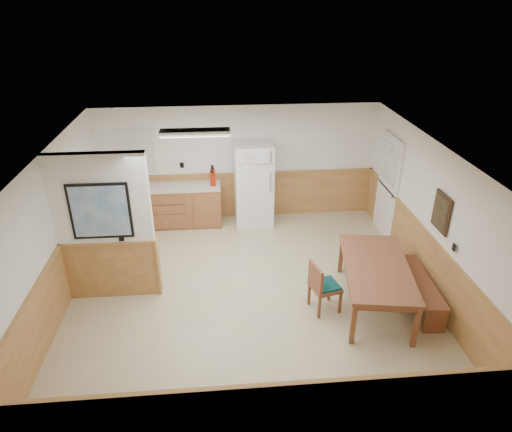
{
  "coord_description": "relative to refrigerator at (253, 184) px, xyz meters",
  "views": [
    {
      "loc": [
        -0.44,
        -6.31,
        4.65
      ],
      "look_at": [
        0.16,
        0.4,
        1.26
      ],
      "focal_mm": 32.0,
      "sensor_mm": 36.0,
      "label": 1
    }
  ],
  "objects": [
    {
      "name": "ground",
      "position": [
        -0.3,
        -2.63,
        -0.9
      ],
      "size": [
        6.0,
        6.0,
        0.0
      ],
      "primitive_type": "plane",
      "color": "#C0B18A",
      "rests_on": "ground"
    },
    {
      "name": "ceiling",
      "position": [
        -0.3,
        -2.63,
        1.6
      ],
      "size": [
        6.0,
        6.0,
        0.02
      ],
      "primitive_type": "cube",
      "color": "silver",
      "rests_on": "back_wall"
    },
    {
      "name": "back_wall",
      "position": [
        -0.3,
        0.37,
        0.35
      ],
      "size": [
        6.0,
        0.02,
        2.5
      ],
      "primitive_type": "cube",
      "color": "white",
      "rests_on": "ground"
    },
    {
      "name": "right_wall",
      "position": [
        2.7,
        -2.63,
        0.35
      ],
      "size": [
        0.02,
        6.0,
        2.5
      ],
      "primitive_type": "cube",
      "color": "white",
      "rests_on": "ground"
    },
    {
      "name": "left_wall",
      "position": [
        -3.3,
        -2.63,
        0.35
      ],
      "size": [
        0.02,
        6.0,
        2.5
      ],
      "primitive_type": "cube",
      "color": "white",
      "rests_on": "ground"
    },
    {
      "name": "wainscot_back",
      "position": [
        -0.3,
        0.35,
        -0.4
      ],
      "size": [
        6.0,
        0.04,
        1.0
      ],
      "primitive_type": "cube",
      "color": "tan",
      "rests_on": "ground"
    },
    {
      "name": "wainscot_right",
      "position": [
        2.68,
        -2.63,
        -0.4
      ],
      "size": [
        0.04,
        6.0,
        1.0
      ],
      "primitive_type": "cube",
      "color": "tan",
      "rests_on": "ground"
    },
    {
      "name": "wainscot_left",
      "position": [
        -3.28,
        -2.63,
        -0.4
      ],
      "size": [
        0.04,
        6.0,
        1.0
      ],
      "primitive_type": "cube",
      "color": "tan",
      "rests_on": "ground"
    },
    {
      "name": "partition_wall",
      "position": [
        -2.55,
        -2.43,
        0.33
      ],
      "size": [
        1.5,
        0.2,
        2.5
      ],
      "color": "white",
      "rests_on": "ground"
    },
    {
      "name": "kitchen_counter",
      "position": [
        -1.51,
        0.05,
        -0.44
      ],
      "size": [
        2.2,
        0.61,
        1.0
      ],
      "color": "#975C35",
      "rests_on": "ground"
    },
    {
      "name": "exterior_door",
      "position": [
        2.66,
        -0.73,
        0.15
      ],
      "size": [
        0.07,
        1.02,
        2.15
      ],
      "color": "white",
      "rests_on": "ground"
    },
    {
      "name": "kitchen_window",
      "position": [
        -2.4,
        0.35,
        0.65
      ],
      "size": [
        0.8,
        0.04,
        1.0
      ],
      "color": "white",
      "rests_on": "back_wall"
    },
    {
      "name": "wall_painting",
      "position": [
        2.66,
        -2.93,
        0.65
      ],
      "size": [
        0.04,
        0.5,
        0.6
      ],
      "color": "#352315",
      "rests_on": "right_wall"
    },
    {
      "name": "fluorescent_fixture",
      "position": [
        -1.1,
        -1.33,
        1.55
      ],
      "size": [
        1.2,
        0.3,
        0.09
      ],
      "color": "white",
      "rests_on": "ceiling"
    },
    {
      "name": "refrigerator",
      "position": [
        0.0,
        0.0,
        0.0
      ],
      "size": [
        0.82,
        0.73,
        1.8
      ],
      "rotation": [
        0.0,
        0.0,
        0.03
      ],
      "color": "white",
      "rests_on": "ground"
    },
    {
      "name": "dining_table",
      "position": [
        1.68,
        -3.11,
        -0.24
      ],
      "size": [
        1.31,
        2.13,
        0.75
      ],
      "rotation": [
        0.0,
        0.0,
        -0.16
      ],
      "color": "brown",
      "rests_on": "ground"
    },
    {
      "name": "dining_bench",
      "position": [
        2.44,
        -3.13,
        -0.56
      ],
      "size": [
        0.44,
        1.57,
        0.45
      ],
      "rotation": [
        0.0,
        0.0,
        -0.07
      ],
      "color": "brown",
      "rests_on": "ground"
    },
    {
      "name": "dining_chair",
      "position": [
        0.79,
        -3.16,
        -0.4
      ],
      "size": [
        0.67,
        0.53,
        0.85
      ],
      "rotation": [
        0.0,
        0.0,
        0.25
      ],
      "color": "brown",
      "rests_on": "ground"
    },
    {
      "name": "fire_extinguisher",
      "position": [
        -0.86,
        0.0,
        0.2
      ],
      "size": [
        0.12,
        0.12,
        0.45
      ],
      "rotation": [
        0.0,
        0.0,
        0.08
      ],
      "color": "red",
      "rests_on": "kitchen_counter"
    },
    {
      "name": "soap_bottle",
      "position": [
        -2.61,
        0.03,
        0.1
      ],
      "size": [
        0.07,
        0.07,
        0.2
      ],
      "primitive_type": "cylinder",
      "rotation": [
        0.0,
        0.0,
        -0.18
      ],
      "color": "green",
      "rests_on": "kitchen_counter"
    }
  ]
}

